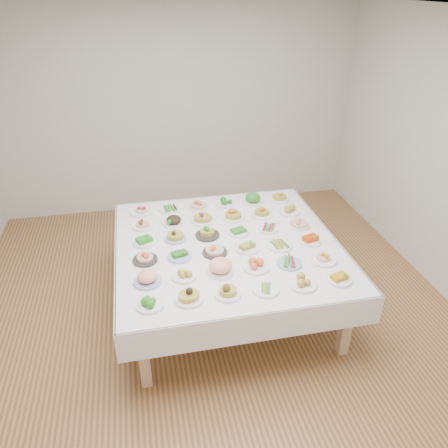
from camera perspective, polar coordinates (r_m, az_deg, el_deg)
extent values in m
plane|color=#A17343|center=(4.64, -1.61, -10.92)|extent=(5.00, 5.00, 0.00)
cube|color=silver|center=(3.55, -2.31, 26.16)|extent=(5.00, 5.00, 0.02)
cube|color=beige|center=(6.23, -6.12, 14.30)|extent=(5.00, 0.02, 2.80)
cube|color=beige|center=(1.97, 12.60, -25.66)|extent=(5.00, 0.02, 2.80)
cube|color=white|center=(4.27, 0.42, -2.83)|extent=(2.13, 2.13, 0.06)
cube|color=white|center=(5.24, -2.07, 2.22)|extent=(2.15, 0.02, 0.28)
cube|color=white|center=(3.52, 4.20, -13.44)|extent=(2.15, 0.02, 0.28)
cube|color=white|center=(4.64, 13.39, -2.47)|extent=(0.02, 2.15, 0.28)
cube|color=white|center=(4.27, -13.77, -5.57)|extent=(0.01, 2.15, 0.28)
cube|color=tan|center=(3.75, -10.47, -16.31)|extent=(0.09, 0.09, 0.69)
cube|color=tan|center=(4.10, 15.67, -12.30)|extent=(0.09, 0.09, 0.69)
cube|color=tan|center=(5.15, -11.41, -2.27)|extent=(0.09, 0.09, 0.69)
cube|color=tan|center=(5.42, 7.59, -0.27)|extent=(0.09, 0.09, 0.69)
cylinder|color=white|center=(3.54, -9.64, -10.39)|extent=(0.22, 0.22, 0.02)
cylinder|color=white|center=(3.55, -4.60, -9.77)|extent=(0.23, 0.23, 0.02)
cylinder|color=white|center=(3.59, 0.52, -9.18)|extent=(0.21, 0.21, 0.02)
cylinder|color=white|center=(3.65, 5.47, -8.59)|extent=(0.22, 0.22, 0.02)
cylinder|color=white|center=(3.75, 10.20, -7.82)|extent=(0.23, 0.23, 0.02)
cylinder|color=white|center=(3.87, 14.79, -7.07)|extent=(0.21, 0.21, 0.02)
cylinder|color=#4C66B2|center=(3.78, -9.93, -7.45)|extent=(0.23, 0.23, 0.02)
cylinder|color=white|center=(3.80, -5.22, -6.87)|extent=(0.21, 0.21, 0.02)
cylinder|color=white|center=(3.84, -0.46, -6.27)|extent=(0.23, 0.23, 0.02)
cylinder|color=white|center=(3.91, 4.20, -5.68)|extent=(0.23, 0.23, 0.02)
cylinder|color=#4C66B2|center=(3.99, 8.51, -5.14)|extent=(0.22, 0.22, 0.02)
cylinder|color=white|center=(4.09, 12.79, -4.62)|extent=(0.24, 0.24, 0.02)
cylinder|color=#2F2C29|center=(4.05, -10.24, -4.68)|extent=(0.22, 0.22, 0.02)
cylinder|color=#4C66B2|center=(4.06, -5.80, -4.28)|extent=(0.22, 0.22, 0.02)
cylinder|color=#2F2C29|center=(4.09, -1.21, -3.78)|extent=(0.23, 0.23, 0.02)
cylinder|color=white|center=(4.16, 3.06, -3.26)|extent=(0.22, 0.22, 0.02)
cylinder|color=white|center=(4.23, 7.23, -2.85)|extent=(0.24, 0.24, 0.02)
cylinder|color=white|center=(4.35, 11.18, -2.26)|extent=(0.21, 0.21, 0.02)
cylinder|color=white|center=(4.32, -10.35, -2.40)|extent=(0.21, 0.21, 0.02)
cylinder|color=#4C66B2|center=(4.33, -6.35, -1.93)|extent=(0.21, 0.21, 0.02)
cylinder|color=#2F2C29|center=(4.37, -2.18, -1.50)|extent=(0.24, 0.24, 0.02)
cylinder|color=white|center=(4.41, 1.90, -1.15)|extent=(0.20, 0.20, 0.02)
cylinder|color=white|center=(4.50, 5.85, -0.66)|extent=(0.21, 0.21, 0.02)
cylinder|color=white|center=(4.60, 9.70, -0.21)|extent=(0.22, 0.22, 0.02)
cylinder|color=white|center=(4.60, -10.52, -0.33)|extent=(0.21, 0.21, 0.02)
cylinder|color=white|center=(4.60, -6.55, 0.03)|extent=(0.21, 0.21, 0.02)
cylinder|color=white|center=(4.63, -2.77, 0.41)|extent=(0.24, 0.24, 0.02)
cylinder|color=white|center=(4.68, 1.19, 0.80)|extent=(0.23, 0.23, 0.02)
cylinder|color=white|center=(4.76, 4.93, 1.16)|extent=(0.24, 0.24, 0.02)
cylinder|color=white|center=(4.85, 8.45, 1.52)|extent=(0.22, 0.22, 0.02)
cylinder|color=white|center=(4.88, -10.72, 1.50)|extent=(0.24, 0.24, 0.02)
cylinder|color=white|center=(4.89, -7.06, 1.86)|extent=(0.23, 0.23, 0.02)
cylinder|color=white|center=(4.91, -3.37, 2.18)|extent=(0.22, 0.22, 0.02)
cylinder|color=white|center=(4.97, 0.18, 2.57)|extent=(0.22, 0.22, 0.02)
cylinder|color=white|center=(5.03, 3.77, 2.85)|extent=(0.22, 0.22, 0.02)
cylinder|color=white|center=(5.12, 7.22, 3.19)|extent=(0.22, 0.22, 0.02)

